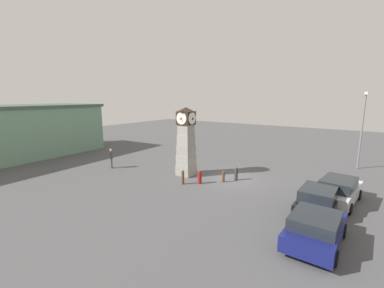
{
  "coord_description": "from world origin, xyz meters",
  "views": [
    {
      "loc": [
        -17.58,
        -8.53,
        6.34
      ],
      "look_at": [
        -0.44,
        3.42,
        2.51
      ],
      "focal_mm": 24.0,
      "sensor_mm": 36.0,
      "label": 1
    }
  ],
  "objects": [
    {
      "name": "bollard_far_row",
      "position": [
        -0.97,
        0.16,
        0.43
      ],
      "size": [
        0.21,
        0.21,
        0.85
      ],
      "color": "brown",
      "rests_on": "ground_plane"
    },
    {
      "name": "car_by_building",
      "position": [
        -0.47,
        -7.39,
        0.81
      ],
      "size": [
        4.64,
        2.32,
        1.59
      ],
      "color": "silver",
      "rests_on": "ground_plane"
    },
    {
      "name": "bollard_end_row",
      "position": [
        -0.0,
        -0.43,
        0.53
      ],
      "size": [
        0.26,
        0.26,
        1.04
      ],
      "color": "#333338",
      "rests_on": "ground_plane"
    },
    {
      "name": "bollard_mid_row",
      "position": [
        -2.28,
        1.44,
        0.51
      ],
      "size": [
        0.3,
        0.3,
        1.0
      ],
      "color": "maroon",
      "rests_on": "ground_plane"
    },
    {
      "name": "bollard_near_tower",
      "position": [
        -3.11,
        2.38,
        0.54
      ],
      "size": [
        0.2,
        0.2,
        1.06
      ],
      "color": "brown",
      "rests_on": "ground_plane"
    },
    {
      "name": "warehouse_blue_far",
      "position": [
        -7.33,
        21.97,
        2.76
      ],
      "size": [
        19.44,
        8.57,
        5.5
      ],
      "color": "gray",
      "rests_on": "ground_plane"
    },
    {
      "name": "street_lamp_near_road",
      "position": [
        9.29,
        -7.98,
        3.9
      ],
      "size": [
        0.5,
        0.24,
        6.79
      ],
      "color": "slate",
      "rests_on": "ground_plane"
    },
    {
      "name": "car_near_tower",
      "position": [
        -2.73,
        -6.63,
        0.78
      ],
      "size": [
        4.14,
        2.02,
        1.53
      ],
      "color": "black",
      "rests_on": "ground_plane"
    },
    {
      "name": "pedestrian_near_bench",
      "position": [
        -3.31,
        10.28,
        1.03
      ],
      "size": [
        0.44,
        0.46,
        1.78
      ],
      "color": "#3F3F47",
      "rests_on": "ground_plane"
    },
    {
      "name": "ground_plane",
      "position": [
        0.0,
        0.0,
        0.0
      ],
      "size": [
        80.5,
        80.5,
        0.0
      ],
      "primitive_type": "plane",
      "color": "#4C4C4F"
    },
    {
      "name": "clock_tower",
      "position": [
        -1.09,
        3.55,
        2.69
      ],
      "size": [
        1.53,
        1.53,
        5.56
      ],
      "color": "gray",
      "rests_on": "ground_plane"
    },
    {
      "name": "car_navy_sedan",
      "position": [
        -6.08,
        -7.05,
        0.75
      ],
      "size": [
        4.13,
        2.19,
        1.45
      ],
      "color": "navy",
      "rests_on": "ground_plane"
    }
  ]
}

